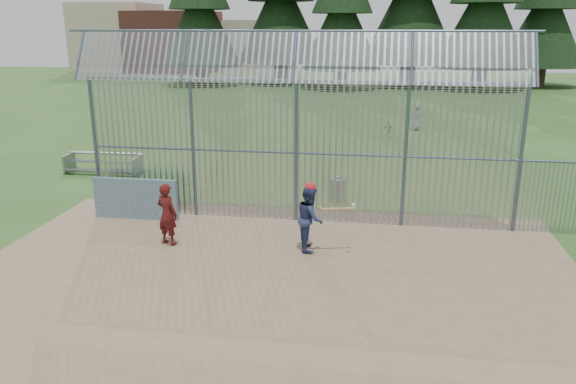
% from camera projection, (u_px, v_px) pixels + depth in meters
% --- Properties ---
extents(ground, '(120.00, 120.00, 0.00)m').
position_uv_depth(ground, '(275.00, 270.00, 12.96)').
color(ground, '#2D511E').
rests_on(ground, ground).
extents(dirt_infield, '(14.00, 10.00, 0.02)m').
position_uv_depth(dirt_infield, '(271.00, 279.00, 12.48)').
color(dirt_infield, '#756047').
rests_on(dirt_infield, ground).
extents(dugout_wall, '(2.50, 0.12, 1.20)m').
position_uv_depth(dugout_wall, '(136.00, 199.00, 16.20)').
color(dugout_wall, '#38566B').
rests_on(dugout_wall, dirt_infield).
extents(batter, '(0.75, 0.89, 1.63)m').
position_uv_depth(batter, '(310.00, 218.00, 13.92)').
color(batter, navy).
rests_on(batter, dirt_infield).
extents(onlooker, '(0.69, 0.57, 1.62)m').
position_uv_depth(onlooker, '(167.00, 214.00, 14.24)').
color(onlooker, maroon).
rests_on(onlooker, dirt_infield).
extents(bg_kid_standing, '(0.84, 0.74, 1.45)m').
position_uv_depth(bg_kid_standing, '(416.00, 117.00, 30.01)').
color(bg_kid_standing, slate).
rests_on(bg_kid_standing, ground).
extents(bg_kid_seated, '(0.54, 0.40, 0.86)m').
position_uv_depth(bg_kid_seated, '(389.00, 130.00, 27.99)').
color(bg_kid_seated, gray).
rests_on(bg_kid_seated, ground).
extents(batting_gear, '(1.25, 0.55, 0.64)m').
position_uv_depth(batting_gear, '(316.00, 192.00, 13.66)').
color(batting_gear, red).
rests_on(batting_gear, ground).
extents(trash_can, '(0.56, 0.56, 0.82)m').
position_uv_depth(trash_can, '(338.00, 190.00, 17.96)').
color(trash_can, gray).
rests_on(trash_can, ground).
extents(bleacher, '(3.00, 0.95, 0.72)m').
position_uv_depth(bleacher, '(103.00, 163.00, 21.32)').
color(bleacher, slate).
rests_on(bleacher, ground).
extents(backstop_fence, '(20.09, 0.81, 5.30)m').
position_uv_depth(backstop_fence, '(362.00, 143.00, 15.27)').
color(backstop_fence, '#47566B').
rests_on(backstop_fence, ground).
extents(distant_buildings, '(26.50, 10.50, 8.00)m').
position_uv_depth(distant_buildings, '(169.00, 41.00, 68.82)').
color(distant_buildings, brown).
rests_on(distant_buildings, ground).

